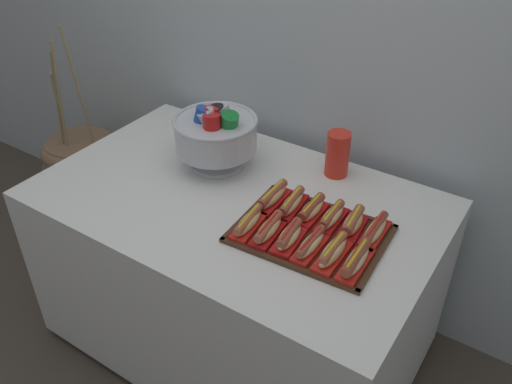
% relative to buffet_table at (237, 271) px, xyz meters
% --- Properties ---
extents(ground_plane, '(10.00, 10.00, 0.00)m').
position_rel_buffet_table_xyz_m(ground_plane, '(0.00, 0.00, -0.40)').
color(ground_plane, '#4C4238').
extents(back_wall, '(6.00, 0.10, 2.60)m').
position_rel_buffet_table_xyz_m(back_wall, '(0.00, 0.57, 0.90)').
color(back_wall, '#B2BCC1').
rests_on(back_wall, ground_plane).
extents(buffet_table, '(1.46, 0.90, 0.77)m').
position_rel_buffet_table_xyz_m(buffet_table, '(0.00, 0.00, 0.00)').
color(buffet_table, white).
rests_on(buffet_table, ground_plane).
extents(floor_vase, '(0.46, 0.46, 1.16)m').
position_rel_buffet_table_xyz_m(floor_vase, '(-1.10, 0.19, -0.13)').
color(floor_vase, brown).
rests_on(floor_vase, ground_plane).
extents(serving_tray, '(0.50, 0.39, 0.01)m').
position_rel_buffet_table_xyz_m(serving_tray, '(0.33, -0.04, 0.37)').
color(serving_tray, '#472B19').
rests_on(serving_tray, buffet_table).
extents(hot_dog_0, '(0.08, 0.18, 0.06)m').
position_rel_buffet_table_xyz_m(hot_dog_0, '(0.15, -0.14, 0.40)').
color(hot_dog_0, red).
rests_on(hot_dog_0, serving_tray).
extents(hot_dog_1, '(0.08, 0.17, 0.06)m').
position_rel_buffet_table_xyz_m(hot_dog_1, '(0.23, -0.13, 0.40)').
color(hot_dog_1, '#B21414').
rests_on(hot_dog_1, serving_tray).
extents(hot_dog_2, '(0.08, 0.16, 0.06)m').
position_rel_buffet_table_xyz_m(hot_dog_2, '(0.30, -0.13, 0.40)').
color(hot_dog_2, red).
rests_on(hot_dog_2, serving_tray).
extents(hot_dog_3, '(0.06, 0.17, 0.06)m').
position_rel_buffet_table_xyz_m(hot_dog_3, '(0.38, -0.12, 0.40)').
color(hot_dog_3, red).
rests_on(hot_dog_3, serving_tray).
extents(hot_dog_4, '(0.07, 0.18, 0.06)m').
position_rel_buffet_table_xyz_m(hot_dog_4, '(0.45, -0.12, 0.40)').
color(hot_dog_4, red).
rests_on(hot_dog_4, serving_tray).
extents(hot_dog_5, '(0.07, 0.18, 0.06)m').
position_rel_buffet_table_xyz_m(hot_dog_5, '(0.52, -0.11, 0.40)').
color(hot_dog_5, red).
rests_on(hot_dog_5, serving_tray).
extents(hot_dog_6, '(0.07, 0.18, 0.06)m').
position_rel_buffet_table_xyz_m(hot_dog_6, '(0.14, 0.03, 0.40)').
color(hot_dog_6, red).
rests_on(hot_dog_6, serving_tray).
extents(hot_dog_7, '(0.08, 0.18, 0.06)m').
position_rel_buffet_table_xyz_m(hot_dog_7, '(0.22, 0.03, 0.40)').
color(hot_dog_7, '#B21414').
rests_on(hot_dog_7, serving_tray).
extents(hot_dog_8, '(0.07, 0.16, 0.06)m').
position_rel_buffet_table_xyz_m(hot_dog_8, '(0.29, 0.04, 0.40)').
color(hot_dog_8, red).
rests_on(hot_dog_8, serving_tray).
extents(hot_dog_9, '(0.07, 0.17, 0.06)m').
position_rel_buffet_table_xyz_m(hot_dog_9, '(0.37, 0.04, 0.40)').
color(hot_dog_9, '#B21414').
rests_on(hot_dog_9, serving_tray).
extents(hot_dog_10, '(0.08, 0.16, 0.06)m').
position_rel_buffet_table_xyz_m(hot_dog_10, '(0.44, 0.05, 0.40)').
color(hot_dog_10, '#B21414').
rests_on(hot_dog_10, serving_tray).
extents(hot_dog_11, '(0.06, 0.18, 0.06)m').
position_rel_buffet_table_xyz_m(hot_dog_11, '(0.52, 0.05, 0.40)').
color(hot_dog_11, red).
rests_on(hot_dog_11, serving_tray).
extents(punch_bowl, '(0.32, 0.32, 0.26)m').
position_rel_buffet_table_xyz_m(punch_bowl, '(-0.18, 0.13, 0.51)').
color(punch_bowl, silver).
rests_on(punch_bowl, buffet_table).
extents(cup_stack, '(0.09, 0.09, 0.18)m').
position_rel_buffet_table_xyz_m(cup_stack, '(0.23, 0.34, 0.45)').
color(cup_stack, red).
rests_on(cup_stack, buffet_table).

